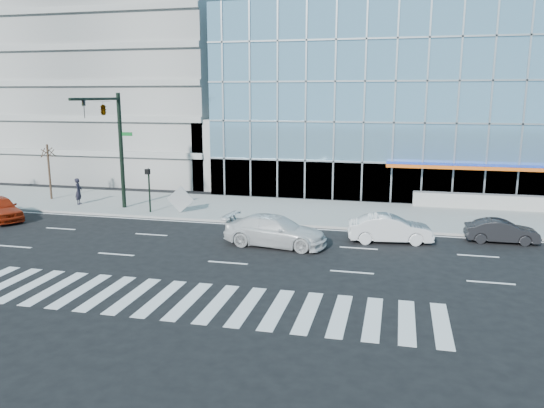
{
  "coord_description": "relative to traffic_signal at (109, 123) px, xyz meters",
  "views": [
    {
      "loc": [
        7.82,
        -27.46,
        8.0
      ],
      "look_at": [
        0.54,
        3.0,
        1.54
      ],
      "focal_mm": 35.0,
      "sensor_mm": 36.0,
      "label": 1
    }
  ],
  "objects": [
    {
      "name": "ramp_block",
      "position": [
        5.0,
        13.43,
        -3.16
      ],
      "size": [
        6.0,
        8.0,
        6.0
      ],
      "primitive_type": "cube",
      "color": "gray",
      "rests_on": "ground"
    },
    {
      "name": "street_tree_near",
      "position": [
        -7.0,
        2.93,
        -2.39
      ],
      "size": [
        1.1,
        1.1,
        4.23
      ],
      "color": "#332319",
      "rests_on": "sidewalk"
    },
    {
      "name": "tower_backdrop",
      "position": [
        -19.0,
        65.43,
        17.84
      ],
      "size": [
        14.0,
        14.0,
        48.0
      ],
      "primitive_type": "cube",
      "color": "gray",
      "rests_on": "ground"
    },
    {
      "name": "theatre_building",
      "position": [
        25.0,
        21.43,
        1.34
      ],
      "size": [
        42.0,
        26.0,
        15.0
      ],
      "primitive_type": "cube",
      "color": "#7FB4D4",
      "rests_on": "ground"
    },
    {
      "name": "white_suv",
      "position": [
        12.56,
        -5.07,
        -5.35
      ],
      "size": [
        5.82,
        2.87,
        1.63
      ],
      "primitive_type": "imported",
      "rotation": [
        0.0,
        0.0,
        1.46
      ],
      "color": "silver",
      "rests_on": "ground"
    },
    {
      "name": "ground",
      "position": [
        11.0,
        -4.57,
        -6.16
      ],
      "size": [
        160.0,
        160.0,
        0.0
      ],
      "primitive_type": "plane",
      "color": "black",
      "rests_on": "ground"
    },
    {
      "name": "ped_signal_post",
      "position": [
        2.5,
        0.37,
        -4.02
      ],
      "size": [
        0.3,
        0.33,
        3.0
      ],
      "color": "black",
      "rests_on": "sidewalk"
    },
    {
      "name": "tilted_panel",
      "position": [
        4.6,
        0.75,
        -5.1
      ],
      "size": [
        1.81,
        0.45,
        1.84
      ],
      "primitive_type": "cube",
      "rotation": [
        0.0,
        0.84,
        0.22
      ],
      "color": "#A1A1A1",
      "rests_on": "sidewalk"
    },
    {
      "name": "sidewalk",
      "position": [
        11.0,
        3.43,
        -6.09
      ],
      "size": [
        120.0,
        8.0,
        0.15
      ],
      "primitive_type": "cube",
      "color": "gray",
      "rests_on": "ground"
    },
    {
      "name": "pedestrian",
      "position": [
        -3.76,
        1.67,
        -5.06
      ],
      "size": [
        0.64,
        0.8,
        1.92
      ],
      "primitive_type": "imported",
      "rotation": [
        0.0,
        0.0,
        1.86
      ],
      "color": "black",
      "rests_on": "sidewalk"
    },
    {
      "name": "dark_sedan",
      "position": [
        24.56,
        -1.57,
        -5.53
      ],
      "size": [
        3.88,
        1.44,
        1.27
      ],
      "primitive_type": "imported",
      "rotation": [
        0.0,
        0.0,
        1.6
      ],
      "color": "black",
      "rests_on": "ground"
    },
    {
      "name": "traffic_signal",
      "position": [
        0.0,
        0.0,
        0.0
      ],
      "size": [
        1.14,
        5.74,
        8.0
      ],
      "color": "black",
      "rests_on": "sidewalk"
    },
    {
      "name": "white_sedan",
      "position": [
        18.56,
        -2.92,
        -5.41
      ],
      "size": [
        4.76,
        2.22,
        1.51
      ],
      "primitive_type": "imported",
      "rotation": [
        0.0,
        0.0,
        1.71
      ],
      "color": "silver",
      "rests_on": "ground"
    },
    {
      "name": "parking_garage",
      "position": [
        -9.0,
        21.43,
        3.84
      ],
      "size": [
        24.0,
        24.0,
        20.0
      ],
      "primitive_type": "cube",
      "color": "gray",
      "rests_on": "ground"
    }
  ]
}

